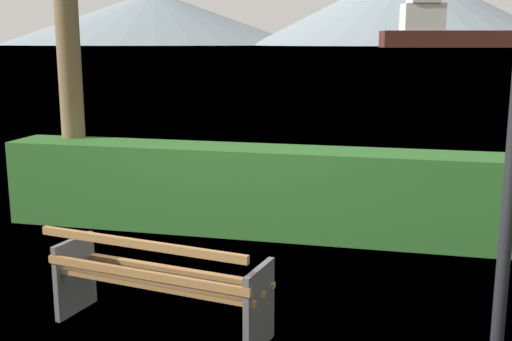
{
  "coord_description": "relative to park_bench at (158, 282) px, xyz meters",
  "views": [
    {
      "loc": [
        1.89,
        -4.56,
        2.36
      ],
      "look_at": [
        0.0,
        3.38,
        0.68
      ],
      "focal_mm": 43.73,
      "sensor_mm": 36.0,
      "label": 1
    }
  ],
  "objects": [
    {
      "name": "park_bench",
      "position": [
        0.0,
        0.0,
        0.0
      ],
      "size": [
        1.92,
        0.88,
        0.87
      ],
      "color": "olive",
      "rests_on": "ground_plane"
    },
    {
      "name": "ground_plane",
      "position": [
        0.01,
        0.06,
        -0.43
      ],
      "size": [
        1400.0,
        1400.0,
        0.0
      ],
      "primitive_type": "plane",
      "color": "#4C6B33"
    },
    {
      "name": "distant_hills",
      "position": [
        55.47,
        572.08,
        25.4
      ],
      "size": [
        793.84,
        425.83,
        63.36
      ],
      "color": "gray",
      "rests_on": "ground_plane"
    },
    {
      "name": "cargo_ship_large",
      "position": [
        33.31,
        315.19,
        6.36
      ],
      "size": [
        105.99,
        37.96,
        24.27
      ],
      "color": "#471E19",
      "rests_on": "water_surface"
    },
    {
      "name": "water_surface",
      "position": [
        0.01,
        308.24,
        -0.43
      ],
      "size": [
        620.0,
        620.0,
        0.0
      ],
      "primitive_type": "plane",
      "color": "#7A99A8",
      "rests_on": "ground_plane"
    },
    {
      "name": "hedge_row",
      "position": [
        0.01,
        2.88,
        0.11
      ],
      "size": [
        6.27,
        0.73,
        1.09
      ],
      "primitive_type": "cube",
      "color": "#285B23",
      "rests_on": "ground_plane"
    }
  ]
}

